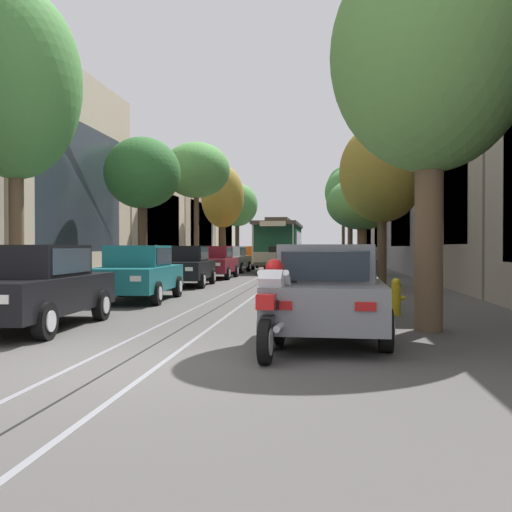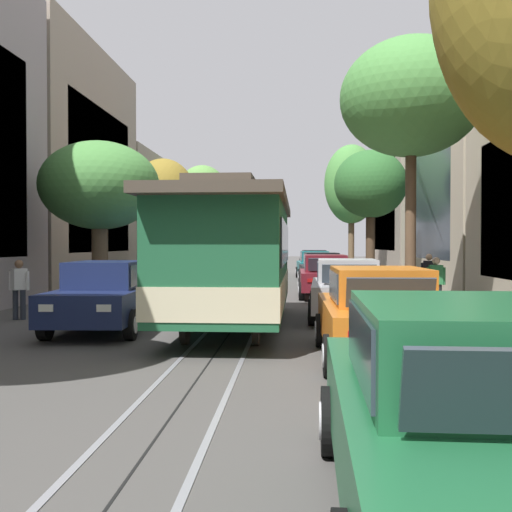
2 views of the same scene
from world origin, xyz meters
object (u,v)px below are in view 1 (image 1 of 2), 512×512
object	(u,v)px
motorcycle_with_rider	(273,310)
fire_hydrant	(396,297)
parked_car_black_second_right	(326,275)
parked_car_navy_sixth_right	(325,259)
street_tree_kerb_left_near	(16,85)
street_tree_kerb_left_fourth	(222,198)
cable_car_trolley	(280,245)
parked_car_orange_fourth_right	(323,264)
parked_car_orange_sixth_left	(243,257)
parked_car_black_near_left	(32,286)
street_tree_kerb_right_mid	(362,204)
street_tree_kerb_left_mid	(196,171)
street_tree_kerb_right_fourth	(350,193)
pedestrian_crossing_far	(156,259)
parked_car_grey_near_right	(327,291)
street_tree_kerb_left_far	(237,205)
street_tree_kerb_right_second	(382,173)
street_tree_kerb_left_second	(142,174)
street_tree_kerb_right_far	(343,192)
pedestrian_on_left_pavement	(177,258)
street_tree_kerb_right_near	(430,58)
parked_car_blue_fifth_right	(321,261)
pedestrian_on_right_pavement	(374,258)
parked_car_black_mid_left	(185,266)
parked_car_green_far_left	(256,256)
parked_car_teal_second_left	(138,273)
parked_car_maroon_fourth_left	(214,262)
parked_car_silver_fifth_left	(231,259)
parked_car_teal_mid_right	(325,268)

from	to	relation	value
motorcycle_with_rider	fire_hydrant	distance (m)	5.58
parked_car_black_second_right	parked_car_navy_sixth_right	bearing A→B (deg)	89.66
street_tree_kerb_left_near	fire_hydrant	size ratio (longest dim) A/B	9.52
street_tree_kerb_left_fourth	cable_car_trolley	xyz separation A→B (m)	(4.69, -6.16, -3.54)
parked_car_orange_fourth_right	parked_car_orange_sixth_left	bearing A→B (deg)	110.74
parked_car_black_near_left	street_tree_kerb_right_mid	size ratio (longest dim) A/B	0.84
street_tree_kerb_left_mid	street_tree_kerb_right_fourth	xyz separation A→B (m)	(9.39, 10.06, -0.48)
street_tree_kerb_left_mid	pedestrian_crossing_far	bearing A→B (deg)	-109.60
parked_car_grey_near_right	street_tree_kerb_right_mid	world-z (taller)	street_tree_kerb_right_mid
street_tree_kerb_left_far	street_tree_kerb_right_second	world-z (taller)	street_tree_kerb_left_far
street_tree_kerb_left_second	cable_car_trolley	world-z (taller)	street_tree_kerb_left_second
parked_car_black_second_right	street_tree_kerb_right_far	xyz separation A→B (m)	(1.84, 37.79, 5.69)
street_tree_kerb_left_mid	pedestrian_on_left_pavement	distance (m)	5.26
street_tree_kerb_left_mid	street_tree_kerb_right_near	bearing A→B (deg)	-67.93
parked_car_blue_fifth_right	street_tree_kerb_right_mid	bearing A→B (deg)	6.97
street_tree_kerb_right_far	pedestrian_on_right_pavement	xyz separation A→B (m)	(1.17, -17.76, -5.60)
cable_car_trolley	fire_hydrant	distance (m)	24.01
parked_car_orange_sixth_left	street_tree_kerb_left_second	xyz separation A→B (m)	(-2.00, -16.68, 3.78)
parked_car_black_mid_left	street_tree_kerb_right_far	distance (m)	31.92
parked_car_orange_sixth_left	fire_hydrant	distance (m)	28.10
parked_car_orange_fourth_right	street_tree_kerb_left_mid	bearing A→B (deg)	133.31
parked_car_black_mid_left	motorcycle_with_rider	size ratio (longest dim) A/B	2.22
parked_car_green_far_left	pedestrian_on_right_pavement	size ratio (longest dim) A/B	2.81
street_tree_kerb_left_second	street_tree_kerb_left_near	bearing A→B (deg)	-90.74
street_tree_kerb_left_near	street_tree_kerb_left_second	bearing A→B (deg)	89.26
pedestrian_on_left_pavement	pedestrian_crossing_far	world-z (taller)	pedestrian_crossing_far
street_tree_kerb_right_fourth	parked_car_grey_near_right	bearing A→B (deg)	-93.41
street_tree_kerb_left_second	street_tree_kerb_right_far	distance (m)	30.87
pedestrian_on_left_pavement	pedestrian_on_right_pavement	distance (m)	11.60
street_tree_kerb_left_second	street_tree_kerb_left_fourth	xyz separation A→B (m)	(0.13, 19.25, 0.63)
parked_car_teal_second_left	street_tree_kerb_right_near	xyz separation A→B (m)	(7.20, -5.33, 4.18)
parked_car_black_near_left	street_tree_kerb_left_fourth	size ratio (longest dim) A/B	0.58
parked_car_black_near_left	street_tree_kerb_right_second	xyz separation A→B (m)	(7.65, 11.42, 3.44)
parked_car_black_mid_left	parked_car_grey_near_right	xyz separation A→B (m)	(5.43, -12.65, 0.00)
parked_car_orange_fourth_right	street_tree_kerb_left_second	distance (m)	8.67
street_tree_kerb_left_second	street_tree_kerb_right_second	bearing A→B (deg)	-11.36
parked_car_maroon_fourth_left	fire_hydrant	distance (m)	16.44
parked_car_navy_sixth_right	pedestrian_crossing_far	world-z (taller)	pedestrian_crossing_far
fire_hydrant	parked_car_teal_second_left	bearing A→B (deg)	156.68
parked_car_maroon_fourth_left	street_tree_kerb_right_mid	distance (m)	8.69
parked_car_maroon_fourth_left	street_tree_kerb_right_fourth	world-z (taller)	street_tree_kerb_right_fourth
parked_car_black_second_right	pedestrian_crossing_far	size ratio (longest dim) A/B	2.68
parked_car_green_far_left	parked_car_orange_fourth_right	distance (m)	21.26
parked_car_orange_sixth_left	fire_hydrant	size ratio (longest dim) A/B	5.19
fire_hydrant	parked_car_silver_fifth_left	bearing A→B (deg)	108.22
fire_hydrant	street_tree_kerb_right_second	bearing A→B (deg)	86.32
street_tree_kerb_right_fourth	cable_car_trolley	world-z (taller)	street_tree_kerb_right_fourth
parked_car_blue_fifth_right	parked_car_silver_fifth_left	bearing A→B (deg)	147.92
parked_car_teal_second_left	street_tree_kerb_right_second	size ratio (longest dim) A/B	0.72
parked_car_grey_near_right	parked_car_teal_mid_right	bearing A→B (deg)	89.86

